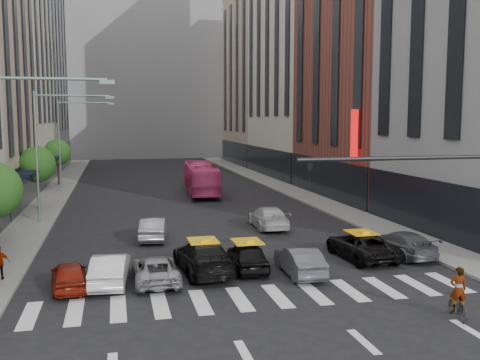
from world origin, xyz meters
TOP-DOWN VIEW (x-y plane):
  - ground at (0.00, 0.00)m, footprint 160.00×160.00m
  - sidewalk_left at (-11.50, 30.00)m, footprint 3.00×96.00m
  - sidewalk_right at (11.50, 30.00)m, footprint 3.00×96.00m
  - building_left_c at (-17.00, 46.00)m, footprint 8.00×20.00m
  - building_left_d at (-17.00, 65.00)m, footprint 8.00×18.00m
  - building_right_b at (17.00, 27.00)m, footprint 8.00×18.00m
  - building_right_c at (17.00, 46.00)m, footprint 8.00×20.00m
  - building_right_d at (17.00, 65.00)m, footprint 8.00×18.00m
  - building_far at (0.00, 85.00)m, footprint 30.00×10.00m
  - tree_mid at (-11.80, 26.00)m, footprint 2.88×2.88m
  - tree_far at (-11.80, 42.00)m, footprint 2.88×2.88m
  - streetlamp_near at (-10.04, 4.00)m, footprint 5.38×0.25m
  - streetlamp_mid at (-10.04, 20.00)m, footprint 5.38×0.25m
  - streetlamp_far at (-10.04, 36.00)m, footprint 5.38×0.25m
  - traffic_signal at (7.69, -1.00)m, footprint 10.10×0.20m
  - liberty_sign at (12.60, 20.00)m, footprint 0.30×0.70m
  - car_red at (-7.80, 4.37)m, footprint 1.84×3.73m
  - car_white_front at (-6.09, 4.66)m, footprint 1.86×4.32m
  - car_silver at (-4.13, 4.52)m, footprint 1.98×4.26m
  - taxi_left at (-1.83, 5.52)m, footprint 2.54×5.43m
  - taxi_center at (0.31, 5.48)m, footprint 1.84×4.13m
  - car_grey_mid at (2.50, 4.18)m, footprint 1.52×4.10m
  - taxi_right at (6.60, 6.21)m, footprint 2.45×4.98m
  - car_grey_curb at (8.92, 6.18)m, footprint 2.26×4.74m
  - car_row2_left at (-3.62, 13.08)m, footprint 2.00×4.33m
  - car_row2_right at (4.11, 14.92)m, footprint 2.21×5.03m
  - bus at (2.33, 32.11)m, footprint 3.26×11.18m
  - motorcycle at (6.26, -2.36)m, footprint 0.91×1.69m
  - rider at (6.26, -2.36)m, footprint 0.69×0.53m

SIDE VIEW (x-z plane):
  - ground at x=0.00m, z-range 0.00..0.00m
  - sidewalk_left at x=-11.50m, z-range 0.00..0.15m
  - sidewalk_right at x=11.50m, z-range 0.00..0.15m
  - motorcycle at x=6.26m, z-range 0.00..0.84m
  - car_silver at x=-4.13m, z-range 0.00..1.18m
  - car_red at x=-7.80m, z-range 0.00..1.23m
  - car_grey_curb at x=8.92m, z-range 0.00..1.33m
  - car_grey_mid at x=2.50m, z-range 0.00..1.34m
  - taxi_right at x=6.60m, z-range 0.00..1.36m
  - car_row2_left at x=-3.62m, z-range 0.00..1.38m
  - taxi_center at x=0.31m, z-range 0.00..1.38m
  - car_white_front at x=-6.09m, z-range 0.00..1.38m
  - car_row2_right at x=4.11m, z-range 0.00..1.44m
  - taxi_left at x=-1.83m, z-range 0.00..1.53m
  - bus at x=2.33m, z-range 0.00..3.08m
  - rider at x=6.26m, z-range 0.84..2.52m
  - tree_mid at x=-11.80m, z-range 1.18..6.13m
  - tree_far at x=-11.80m, z-range 1.18..6.13m
  - traffic_signal at x=7.69m, z-range 1.47..7.47m
  - streetlamp_near at x=-10.04m, z-range 1.40..10.40m
  - streetlamp_mid at x=-10.04m, z-range 1.40..10.40m
  - streetlamp_far at x=-10.04m, z-range 1.40..10.40m
  - liberty_sign at x=12.60m, z-range 4.00..8.00m
  - building_right_b at x=17.00m, z-range 0.00..26.00m
  - building_right_d at x=17.00m, z-range 0.00..28.00m
  - building_left_d at x=-17.00m, z-range 0.00..30.00m
  - building_left_c at x=-17.00m, z-range 0.00..36.00m
  - building_far at x=0.00m, z-range 0.00..36.00m
  - building_right_c at x=17.00m, z-range 0.00..40.00m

